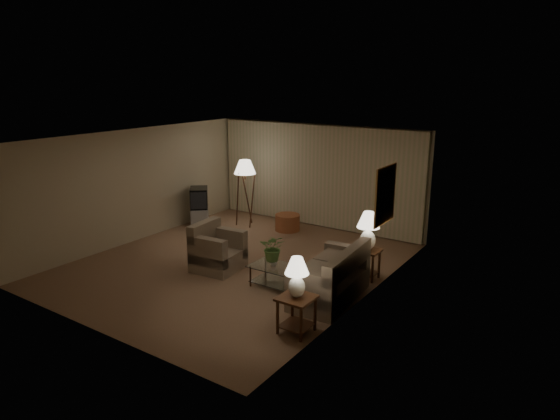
% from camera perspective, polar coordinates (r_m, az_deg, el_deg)
% --- Properties ---
extents(ground, '(7.00, 7.00, 0.00)m').
position_cam_1_polar(ground, '(10.79, -5.10, -6.11)').
color(ground, '#A3765A').
rests_on(ground, ground).
extents(room_shell, '(6.04, 7.02, 2.72)m').
position_cam_1_polar(room_shell, '(11.46, -0.46, 4.32)').
color(room_shell, beige).
rests_on(room_shell, ground).
extents(sofa, '(1.86, 1.09, 0.78)m').
position_cam_1_polar(sofa, '(9.04, 5.68, -7.83)').
color(sofa, gray).
rests_on(sofa, ground).
extents(armchair, '(1.07, 1.03, 0.78)m').
position_cam_1_polar(armchair, '(10.40, -7.07, -4.73)').
color(armchair, gray).
rests_on(armchair, ground).
extents(side_table_near, '(0.53, 0.53, 0.60)m').
position_cam_1_polar(side_table_near, '(7.89, 1.90, -11.14)').
color(side_table_near, '#36200E').
rests_on(side_table_near, ground).
extents(side_table_far, '(0.50, 0.42, 0.60)m').
position_cam_1_polar(side_table_far, '(10.02, 9.87, -5.55)').
color(side_table_far, '#36200E').
rests_on(side_table_far, ground).
extents(table_lamp_near, '(0.38, 0.38, 0.65)m').
position_cam_1_polar(table_lamp_near, '(7.66, 1.94, -7.29)').
color(table_lamp_near, white).
rests_on(table_lamp_near, side_table_near).
extents(table_lamp_far, '(0.44, 0.44, 0.77)m').
position_cam_1_polar(table_lamp_far, '(9.81, 10.04, -1.98)').
color(table_lamp_far, white).
rests_on(table_lamp_far, side_table_far).
extents(coffee_table, '(1.17, 0.64, 0.41)m').
position_cam_1_polar(coffee_table, '(9.48, -0.01, -7.35)').
color(coffee_table, silver).
rests_on(coffee_table, ground).
extents(tv_cabinet, '(1.16, 1.15, 0.50)m').
position_cam_1_polar(tv_cabinet, '(13.49, -9.15, -0.74)').
color(tv_cabinet, '#9A9A9C').
rests_on(tv_cabinet, ground).
extents(crt_tv, '(1.07, 1.06, 0.54)m').
position_cam_1_polar(crt_tv, '(13.36, -9.24, 1.39)').
color(crt_tv, black).
rests_on(crt_tv, tv_cabinet).
extents(floor_lamp, '(0.58, 0.58, 1.77)m').
position_cam_1_polar(floor_lamp, '(13.21, -3.98, 2.11)').
color(floor_lamp, '#36200E').
rests_on(floor_lamp, ground).
extents(ottoman, '(0.66, 0.66, 0.42)m').
position_cam_1_polar(ottoman, '(12.93, 0.86, -1.42)').
color(ottoman, '#AB6739').
rests_on(ottoman, ground).
extents(vase, '(0.16, 0.16, 0.14)m').
position_cam_1_polar(vase, '(9.48, -0.76, -6.00)').
color(vase, white).
rests_on(vase, coffee_table).
extents(flowers, '(0.61, 0.57, 0.53)m').
position_cam_1_polar(flowers, '(9.36, -0.77, -4.08)').
color(flowers, '#537C37').
rests_on(flowers, vase).
extents(book, '(0.28, 0.30, 0.02)m').
position_cam_1_polar(book, '(9.22, 0.94, -7.04)').
color(book, olive).
rests_on(book, coffee_table).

